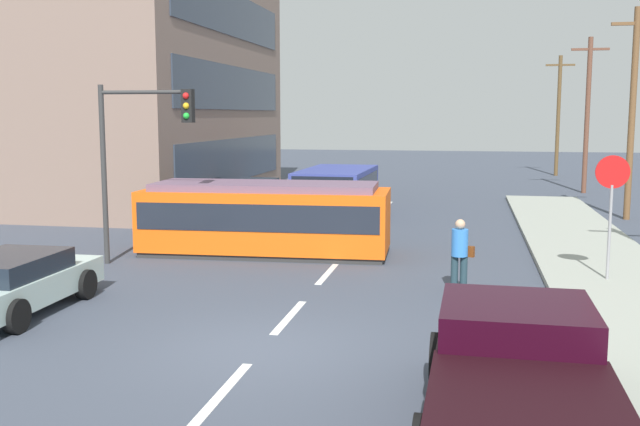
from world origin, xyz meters
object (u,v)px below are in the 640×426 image
parked_sedan_near (12,282)px  utility_pole_mid (632,110)px  city_bus (337,189)px  utility_pole_far (587,112)px  pedestrian_crossing (460,252)px  streetcar_tram (266,217)px  parked_sedan_mid (202,211)px  parked_sedan_far (255,192)px  pickup_truck_parked (517,373)px  utility_pole_distant (558,113)px  stop_sign (612,191)px  traffic_light_mast (140,139)px

parked_sedan_near → utility_pole_mid: 22.41m
city_bus → utility_pole_far: 15.51m
pedestrian_crossing → parked_sedan_near: size_ratio=0.39×
streetcar_tram → parked_sedan_mid: size_ratio=1.58×
pedestrian_crossing → parked_sedan_far: bearing=122.1°
pickup_truck_parked → pedestrian_crossing: bearing=96.1°
city_bus → parked_sedan_far: (-3.91, 1.98, -0.43)m
utility_pole_distant → parked_sedan_near: bearing=-111.5°
parked_sedan_mid → pedestrian_crossing: bearing=-41.1°
pedestrian_crossing → parked_sedan_far: size_ratio=0.38×
pickup_truck_parked → utility_pole_distant: bearing=82.9°
streetcar_tram → utility_pole_mid: 15.15m
city_bus → pedestrian_crossing: bearing=-67.9°
parked_sedan_far → stop_sign: size_ratio=1.51×
parked_sedan_near → utility_pole_far: utility_pole_far is taller
parked_sedan_near → stop_sign: stop_sign is taller
traffic_light_mast → utility_pole_distant: (14.02, 31.99, 0.72)m
parked_sedan_far → traffic_light_mast: traffic_light_mast is taller
streetcar_tram → parked_sedan_near: streetcar_tram is taller
parked_sedan_mid → streetcar_tram: bearing=-49.5°
city_bus → parked_sedan_far: 4.40m
city_bus → parked_sedan_near: size_ratio=1.29×
utility_pole_mid → pedestrian_crossing: bearing=-115.0°
city_bus → pedestrian_crossing: (4.88, -12.00, -0.11)m
utility_pole_far → utility_pole_distant: utility_pole_far is taller
parked_sedan_mid → parked_sedan_far: 6.25m
parked_sedan_near → traffic_light_mast: 5.62m
utility_pole_mid → utility_pole_far: 9.61m
pickup_truck_parked → utility_pole_far: utility_pole_far is taller
streetcar_tram → utility_pole_far: 22.30m
parked_sedan_near → parked_sedan_far: (-0.05, 17.34, -0.00)m
stop_sign → utility_pole_distant: (2.44, 31.98, 1.83)m
parked_sedan_mid → parked_sedan_far: size_ratio=1.02×
city_bus → stop_sign: size_ratio=1.91×
pedestrian_crossing → parked_sedan_near: 9.36m
stop_sign → parked_sedan_far: bearing=134.4°
pedestrian_crossing → parked_sedan_far: (-8.79, 13.98, -0.32)m
parked_sedan_far → utility_pole_distant: bearing=53.3°
pickup_truck_parked → utility_pole_mid: size_ratio=0.64×
pickup_truck_parked → parked_sedan_far: 23.25m
parked_sedan_near → utility_pole_distant: 39.81m
utility_pole_far → utility_pole_distant: bearing=90.7°
parked_sedan_mid → traffic_light_mast: bearing=-84.0°
pickup_truck_parked → utility_pole_mid: 21.24m
streetcar_tram → utility_pole_mid: bearing=38.8°
parked_sedan_far → stop_sign: 17.46m
pedestrian_crossing → parked_sedan_near: bearing=-158.9°
parked_sedan_near → parked_sedan_far: same height
pickup_truck_parked → parked_sedan_near: (-9.50, 3.85, -0.18)m
stop_sign → utility_pole_mid: (2.71, 11.52, 1.91)m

